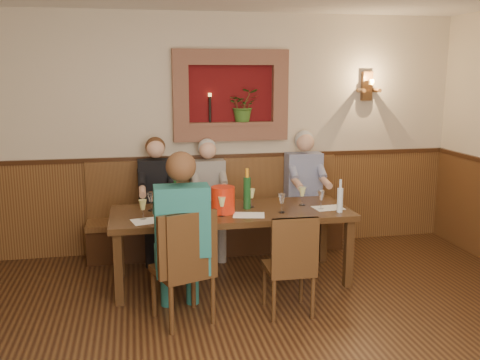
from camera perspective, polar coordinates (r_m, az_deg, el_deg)
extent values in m
cube|color=beige|center=(6.39, -2.82, 4.96)|extent=(6.00, 0.04, 2.80)
cube|color=#4D2C16|center=(6.52, -2.72, -2.50)|extent=(6.00, 0.04, 1.10)
cube|color=#381E0F|center=(6.41, -2.77, 2.50)|extent=(6.02, 0.06, 0.05)
cube|color=#580C0E|center=(6.37, -1.04, 9.02)|extent=(1.00, 0.02, 0.70)
cube|color=brown|center=(6.32, -0.98, 12.98)|extent=(1.36, 0.12, 0.18)
cube|color=brown|center=(6.36, -0.95, 5.04)|extent=(1.36, 0.12, 0.18)
cube|color=brown|center=(6.25, -6.36, 8.90)|extent=(0.18, 0.12, 0.70)
cube|color=brown|center=(6.46, 4.25, 9.02)|extent=(0.18, 0.12, 0.70)
cube|color=brown|center=(6.35, -0.96, 6.02)|extent=(1.00, 0.14, 0.04)
imported|color=#3A6321|center=(6.36, 0.38, 7.98)|extent=(0.35, 0.30, 0.39)
cylinder|color=black|center=(6.30, -3.22, 7.51)|extent=(0.03, 0.03, 0.30)
cylinder|color=#FFBF59|center=(6.29, -3.24, 9.06)|extent=(0.04, 0.04, 0.04)
cube|color=#4D2C16|center=(6.85, 13.36, 9.72)|extent=(0.12, 0.08, 0.35)
cylinder|color=#4D2C16|center=(6.74, 12.81, 9.30)|extent=(0.05, 0.18, 0.05)
cylinder|color=#4D2C16|center=(6.83, 14.36, 9.25)|extent=(0.05, 0.18, 0.05)
cylinder|color=#FFBF59|center=(6.73, 13.85, 10.10)|extent=(0.06, 0.06, 0.06)
cube|color=#392011|center=(5.40, -0.94, -3.58)|extent=(2.40, 0.90, 0.06)
cube|color=#392011|center=(5.08, -12.84, -9.28)|extent=(0.08, 0.08, 0.69)
cube|color=#392011|center=(5.48, 11.50, -7.69)|extent=(0.08, 0.08, 0.69)
cube|color=#392011|center=(5.78, -12.67, -6.72)|extent=(0.08, 0.08, 0.69)
cube|color=#392011|center=(6.13, 8.84, -5.52)|extent=(0.08, 0.08, 0.69)
cube|color=#381E0F|center=(6.40, -2.40, -6.01)|extent=(3.00, 0.40, 0.40)
cube|color=#4D2C16|center=(6.34, -2.41, -4.11)|extent=(3.00, 0.45, 0.06)
cube|color=#4D2C16|center=(6.44, -2.70, -0.58)|extent=(3.00, 0.06, 0.66)
cube|color=#392011|center=(4.75, -6.10, -12.30)|extent=(0.54, 0.54, 0.43)
cube|color=#392011|center=(4.65, -6.16, -9.59)|extent=(0.57, 0.57, 0.05)
cube|color=#392011|center=(4.38, -5.14, -6.85)|extent=(0.44, 0.19, 0.53)
cube|color=#392011|center=(4.90, 5.14, -11.74)|extent=(0.39, 0.39, 0.39)
cube|color=#392011|center=(4.82, 5.19, -9.35)|extent=(0.41, 0.41, 0.05)
cube|color=#392011|center=(4.56, 5.88, -7.01)|extent=(0.41, 0.04, 0.49)
cube|color=black|center=(6.19, -8.64, -6.50)|extent=(0.41, 0.43, 0.45)
cube|color=black|center=(6.19, -8.90, -0.30)|extent=(0.41, 0.21, 0.54)
sphere|color=#D8A384|center=(6.08, -8.99, 3.28)|extent=(0.21, 0.21, 0.21)
sphere|color=#4C2D19|center=(6.13, -9.02, 3.53)|extent=(0.22, 0.22, 0.22)
cube|color=#5C5754|center=(6.25, -3.20, -6.22)|extent=(0.40, 0.42, 0.45)
cube|color=#5C5754|center=(6.24, -3.47, -0.22)|extent=(0.40, 0.21, 0.52)
sphere|color=#D8A384|center=(6.14, -3.46, 3.21)|extent=(0.20, 0.20, 0.20)
sphere|color=#B2B2B2|center=(6.18, -3.53, 3.44)|extent=(0.22, 0.22, 0.22)
cube|color=navy|center=(6.50, 7.11, -5.60)|extent=(0.43, 0.45, 0.45)
cube|color=navy|center=(6.50, 6.77, 0.46)|extent=(0.43, 0.22, 0.56)
sphere|color=#D8A384|center=(6.39, 6.97, 4.01)|extent=(0.21, 0.21, 0.21)
sphere|color=#B2B2B2|center=(6.44, 6.84, 4.25)|extent=(0.23, 0.23, 0.23)
cube|color=#174450|center=(4.84, -6.23, -11.66)|extent=(0.45, 0.47, 0.45)
cube|color=#174450|center=(4.44, -6.20, -4.34)|extent=(0.45, 0.24, 0.59)
sphere|color=#D8A384|center=(4.38, -6.38, 1.28)|extent=(0.22, 0.22, 0.22)
sphere|color=#4C2D19|center=(4.33, -6.32, 1.43)|extent=(0.25, 0.25, 0.25)
cylinder|color=red|center=(5.27, -1.83, -2.14)|extent=(0.25, 0.25, 0.26)
cylinder|color=#19471E|center=(5.43, 0.76, -1.40)|extent=(0.08, 0.08, 0.33)
cylinder|color=orange|center=(5.39, 0.76, 0.76)|extent=(0.03, 0.03, 0.09)
cylinder|color=#19471E|center=(5.40, -6.91, -1.84)|extent=(0.07, 0.07, 0.27)
cylinder|color=#19471E|center=(5.36, -6.96, 0.06)|extent=(0.03, 0.03, 0.09)
cylinder|color=silver|center=(5.40, 10.61, -2.13)|extent=(0.06, 0.06, 0.24)
cylinder|color=silver|center=(5.36, 10.68, -0.41)|extent=(0.02, 0.02, 0.09)
cube|color=white|center=(5.09, -9.64, -4.30)|extent=(0.36, 0.29, 0.00)
cube|color=white|center=(5.22, 0.95, -3.76)|extent=(0.34, 0.28, 0.00)
cube|color=white|center=(5.56, 9.39, -2.95)|extent=(0.31, 0.24, 0.00)
cube|color=white|center=(5.06, -5.37, -4.28)|extent=(0.27, 0.20, 0.00)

